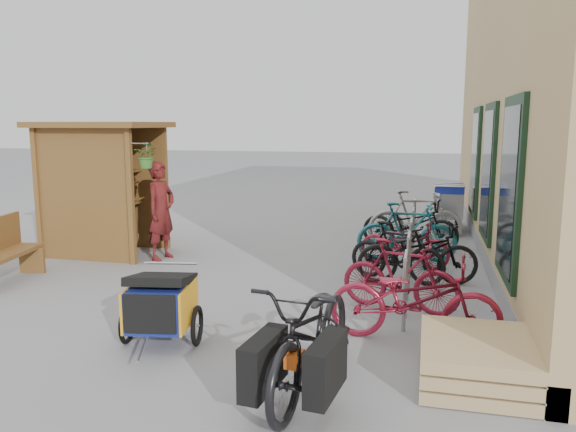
% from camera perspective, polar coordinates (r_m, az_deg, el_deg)
% --- Properties ---
extents(ground, '(80.00, 80.00, 0.00)m').
position_cam_1_polar(ground, '(7.41, -6.62, -9.36)').
color(ground, gray).
extents(kiosk, '(2.49, 1.65, 2.40)m').
position_cam_1_polar(kiosk, '(10.75, -18.71, 4.51)').
color(kiosk, brown).
rests_on(kiosk, ground).
extents(bike_rack, '(0.05, 5.35, 0.86)m').
position_cam_1_polar(bike_rack, '(9.16, 12.38, -2.53)').
color(bike_rack, '#A5A8AD').
rests_on(bike_rack, ground).
extents(pallet_stack, '(1.00, 1.20, 0.40)m').
position_cam_1_polar(pallet_stack, '(5.63, 18.54, -13.74)').
color(pallet_stack, tan).
rests_on(pallet_stack, ground).
extents(shopping_carts, '(0.61, 1.69, 1.10)m').
position_cam_1_polar(shopping_carts, '(13.06, 15.94, 1.40)').
color(shopping_carts, silver).
rests_on(shopping_carts, ground).
extents(child_trailer, '(0.89, 1.44, 0.83)m').
position_cam_1_polar(child_trailer, '(6.30, -12.78, -8.54)').
color(child_trailer, navy).
rests_on(child_trailer, ground).
extents(cargo_bike, '(0.96, 2.11, 1.07)m').
position_cam_1_polar(cargo_bike, '(5.06, 2.54, -12.03)').
color(cargo_bike, black).
rests_on(cargo_bike, ground).
extents(person_kiosk, '(0.54, 0.71, 1.72)m').
position_cam_1_polar(person_kiosk, '(10.07, -12.77, 0.52)').
color(person_kiosk, maroon).
rests_on(person_kiosk, ground).
extents(bike_0, '(1.88, 0.73, 0.97)m').
position_cam_1_polar(bike_0, '(6.31, 12.69, -8.27)').
color(bike_0, maroon).
rests_on(bike_0, ground).
extents(bike_1, '(1.60, 0.81, 0.93)m').
position_cam_1_polar(bike_1, '(7.31, 11.32, -5.96)').
color(bike_1, maroon).
rests_on(bike_1, ground).
extents(bike_2, '(1.86, 0.91, 0.93)m').
position_cam_1_polar(bike_2, '(8.57, 13.02, -3.71)').
color(bike_2, black).
rests_on(bike_2, ground).
extents(bike_3, '(1.57, 0.89, 0.91)m').
position_cam_1_polar(bike_3, '(8.65, 11.02, -3.61)').
color(bike_3, black).
rests_on(bike_3, ground).
extents(bike_4, '(1.59, 0.84, 0.79)m').
position_cam_1_polar(bike_4, '(9.57, 11.75, -2.73)').
color(bike_4, maroon).
rests_on(bike_4, ground).
extents(bike_5, '(1.76, 0.68, 1.03)m').
position_cam_1_polar(bike_5, '(9.93, 12.01, -1.60)').
color(bike_5, '#1B646E').
rests_on(bike_5, ground).
extents(bike_6, '(1.93, 1.00, 0.96)m').
position_cam_1_polar(bike_6, '(10.88, 12.28, -0.83)').
color(bike_6, black).
rests_on(bike_6, ground).
extents(bike_7, '(1.92, 0.94, 1.11)m').
position_cam_1_polar(bike_7, '(11.13, 12.84, -0.25)').
color(bike_7, '#99989D').
rests_on(bike_7, ground).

